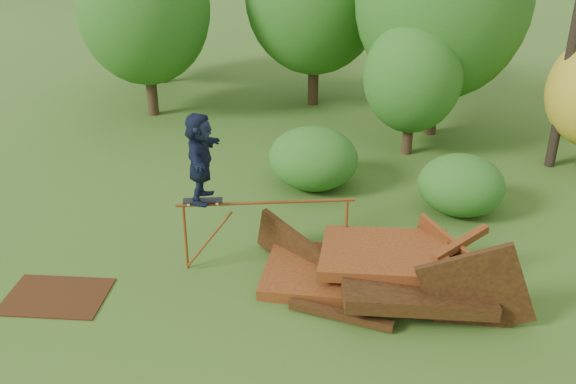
% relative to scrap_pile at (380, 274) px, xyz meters
% --- Properties ---
extents(ground, '(240.00, 240.00, 0.00)m').
position_rel_scrap_pile_xyz_m(ground, '(-1.29, -1.43, -0.41)').
color(ground, '#2D5116').
rests_on(ground, ground).
extents(scrap_pile, '(5.83, 3.11, 2.18)m').
position_rel_scrap_pile_xyz_m(scrap_pile, '(0.00, 0.00, 0.00)').
color(scrap_pile, '#50210E').
rests_on(scrap_pile, ground).
extents(grind_rail, '(3.35, 1.49, 1.50)m').
position_rel_scrap_pile_xyz_m(grind_rail, '(-2.44, 0.21, 0.75)').
color(grind_rail, brown).
rests_on(grind_rail, ground).
extents(skateboard, '(0.81, 0.51, 0.08)m').
position_rel_scrap_pile_xyz_m(skateboard, '(-3.60, -0.28, 1.16)').
color(skateboard, black).
rests_on(skateboard, grind_rail).
extents(skater, '(0.97, 1.77, 1.82)m').
position_rel_scrap_pile_xyz_m(skater, '(-3.60, -0.28, 2.09)').
color(skater, '#141C31').
rests_on(skater, skateboard).
extents(flat_plate, '(2.22, 1.82, 0.03)m').
position_rel_scrap_pile_xyz_m(flat_plate, '(-5.92, -2.22, -0.39)').
color(flat_plate, '#3B1F0C').
rests_on(flat_plate, ground).
extents(tree_0, '(4.32, 4.32, 6.10)m').
position_rel_scrap_pile_xyz_m(tree_0, '(-9.63, 8.13, 3.20)').
color(tree_0, black).
rests_on(tree_0, ground).
extents(tree_2, '(2.80, 2.80, 3.95)m').
position_rel_scrap_pile_xyz_m(tree_2, '(-0.67, 7.39, 1.92)').
color(tree_2, black).
rests_on(tree_2, ground).
extents(tree_6, '(3.96, 3.96, 5.53)m').
position_rel_scrap_pile_xyz_m(tree_6, '(-11.30, 11.86, 2.84)').
color(tree_6, black).
rests_on(tree_6, ground).
extents(shrub_left, '(2.35, 2.17, 1.63)m').
position_rel_scrap_pile_xyz_m(shrub_left, '(-2.64, 4.24, 0.41)').
color(shrub_left, '#1E5717').
rests_on(shrub_left, ground).
extents(shrub_right, '(2.07, 1.90, 1.47)m').
position_rel_scrap_pile_xyz_m(shrub_right, '(1.16, 3.98, 0.33)').
color(shrub_right, '#1E5717').
rests_on(shrub_right, ground).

